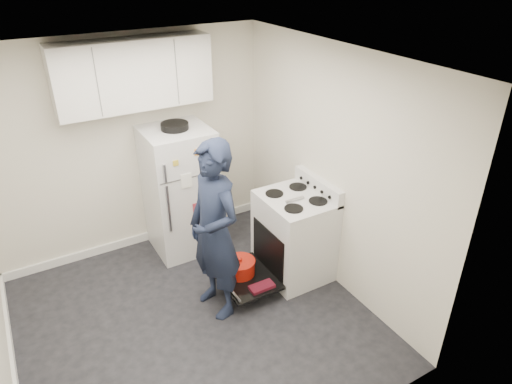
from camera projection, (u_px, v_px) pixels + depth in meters
room at (180, 214)px, 3.93m from camera, size 3.21×3.21×2.51m
electric_range at (293, 237)px, 4.94m from camera, size 0.66×0.76×1.10m
open_oven_door at (243, 272)px, 4.83m from camera, size 0.55×0.70×0.24m
refrigerator at (180, 190)px, 5.27m from camera, size 0.72×0.74×1.57m
upper_cabinets at (133, 74)px, 4.63m from camera, size 1.60×0.33×0.70m
person at (215, 232)px, 4.24m from camera, size 0.53×0.72×1.81m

